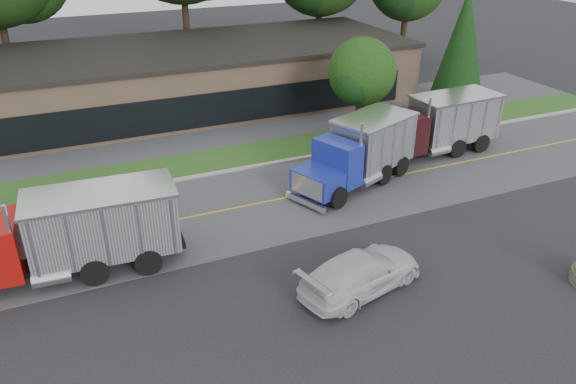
{
  "coord_description": "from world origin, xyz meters",
  "views": [
    {
      "loc": [
        -7.68,
        -14.09,
        13.07
      ],
      "look_at": [
        1.27,
        6.32,
        1.8
      ],
      "focal_mm": 35.0,
      "sensor_mm": 36.0,
      "label": 1
    }
  ],
  "objects_px": {
    "dump_truck_maroon": "(438,124)",
    "rally_car": "(361,272)",
    "dump_truck_blue": "(361,150)",
    "dump_truck_red": "(68,233)"
  },
  "relations": [
    {
      "from": "dump_truck_maroon",
      "to": "rally_car",
      "type": "relative_size",
      "value": 1.68
    },
    {
      "from": "rally_car",
      "to": "dump_truck_blue",
      "type": "bearing_deg",
      "value": -44.63
    },
    {
      "from": "dump_truck_blue",
      "to": "dump_truck_red",
      "type": "bearing_deg",
      "value": -11.05
    },
    {
      "from": "dump_truck_red",
      "to": "rally_car",
      "type": "xyz_separation_m",
      "value": [
        9.93,
        -5.57,
        -1.05
      ]
    },
    {
      "from": "dump_truck_maroon",
      "to": "rally_car",
      "type": "distance_m",
      "value": 14.86
    },
    {
      "from": "dump_truck_blue",
      "to": "dump_truck_maroon",
      "type": "xyz_separation_m",
      "value": [
        6.15,
        1.65,
        0.01
      ]
    },
    {
      "from": "dump_truck_red",
      "to": "rally_car",
      "type": "height_order",
      "value": "dump_truck_red"
    },
    {
      "from": "dump_truck_red",
      "to": "dump_truck_maroon",
      "type": "bearing_deg",
      "value": -164.54
    },
    {
      "from": "dump_truck_red",
      "to": "dump_truck_blue",
      "type": "xyz_separation_m",
      "value": [
        14.72,
        2.78,
        -0.01
      ]
    },
    {
      "from": "dump_truck_red",
      "to": "dump_truck_blue",
      "type": "height_order",
      "value": "same"
    }
  ]
}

